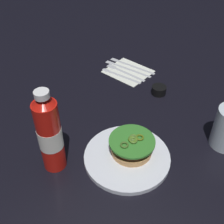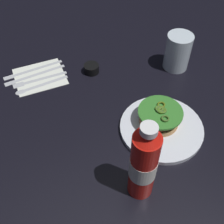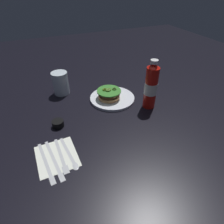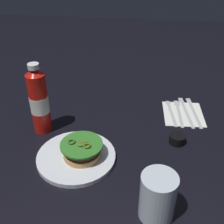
{
  "view_description": "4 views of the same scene",
  "coord_description": "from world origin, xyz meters",
  "px_view_note": "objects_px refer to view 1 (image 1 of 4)",
  "views": [
    {
      "loc": [
        -0.41,
        0.51,
        0.62
      ],
      "look_at": [
        0.02,
        0.03,
        0.07
      ],
      "focal_mm": 45.46,
      "sensor_mm": 36.0,
      "label": 1
    },
    {
      "loc": [
        0.22,
        0.52,
        0.66
      ],
      "look_at": [
        0.04,
        0.04,
        0.08
      ],
      "focal_mm": 45.88,
      "sensor_mm": 36.0,
      "label": 2
    },
    {
      "loc": [
        0.73,
        -0.25,
        0.56
      ],
      "look_at": [
        0.08,
        0.02,
        0.05
      ],
      "focal_mm": 30.71,
      "sensor_mm": 36.0,
      "label": 3
    },
    {
      "loc": [
        -0.72,
        -0.09,
        0.6
      ],
      "look_at": [
        0.09,
        0.0,
        0.06
      ],
      "focal_mm": 45.44,
      "sensor_mm": 36.0,
      "label": 4
    }
  ],
  "objects_px": {
    "butter_knife": "(125,67)",
    "fork_utensil": "(122,71)",
    "condiment_cup": "(159,90)",
    "ketchup_bottle": "(50,134)",
    "spoon_utensil": "(115,73)",
    "burger_sandwich": "(132,146)",
    "dinner_plate": "(127,157)",
    "napkin": "(128,71)",
    "steak_knife": "(129,64)"
  },
  "relations": [
    {
      "from": "dinner_plate",
      "to": "fork_utensil",
      "type": "xyz_separation_m",
      "value": [
        0.31,
        -0.33,
        -0.0
      ]
    },
    {
      "from": "burger_sandwich",
      "to": "napkin",
      "type": "relative_size",
      "value": 0.77
    },
    {
      "from": "condiment_cup",
      "to": "spoon_utensil",
      "type": "height_order",
      "value": "condiment_cup"
    },
    {
      "from": "burger_sandwich",
      "to": "ketchup_bottle",
      "type": "bearing_deg",
      "value": 51.2
    },
    {
      "from": "ketchup_bottle",
      "to": "condiment_cup",
      "type": "bearing_deg",
      "value": -92.59
    },
    {
      "from": "burger_sandwich",
      "to": "butter_knife",
      "type": "distance_m",
      "value": 0.47
    },
    {
      "from": "burger_sandwich",
      "to": "spoon_utensil",
      "type": "bearing_deg",
      "value": -42.01
    },
    {
      "from": "dinner_plate",
      "to": "steak_knife",
      "type": "height_order",
      "value": "dinner_plate"
    },
    {
      "from": "condiment_cup",
      "to": "spoon_utensil",
      "type": "relative_size",
      "value": 0.29
    },
    {
      "from": "napkin",
      "to": "butter_knife",
      "type": "height_order",
      "value": "butter_knife"
    },
    {
      "from": "steak_knife",
      "to": "butter_knife",
      "type": "distance_m",
      "value": 0.03
    },
    {
      "from": "burger_sandwich",
      "to": "fork_utensil",
      "type": "relative_size",
      "value": 0.69
    },
    {
      "from": "fork_utensil",
      "to": "napkin",
      "type": "bearing_deg",
      "value": -139.48
    },
    {
      "from": "dinner_plate",
      "to": "burger_sandwich",
      "type": "bearing_deg",
      "value": -89.17
    },
    {
      "from": "condiment_cup",
      "to": "dinner_plate",
      "type": "bearing_deg",
      "value": 109.9
    },
    {
      "from": "dinner_plate",
      "to": "spoon_utensil",
      "type": "distance_m",
      "value": 0.44
    },
    {
      "from": "burger_sandwich",
      "to": "condiment_cup",
      "type": "xyz_separation_m",
      "value": [
        0.11,
        -0.29,
        -0.02
      ]
    },
    {
      "from": "condiment_cup",
      "to": "ketchup_bottle",
      "type": "bearing_deg",
      "value": 87.41
    },
    {
      "from": "steak_knife",
      "to": "napkin",
      "type": "bearing_deg",
      "value": 124.47
    },
    {
      "from": "dinner_plate",
      "to": "steak_knife",
      "type": "xyz_separation_m",
      "value": [
        0.32,
        -0.39,
        -0.0
      ]
    },
    {
      "from": "ketchup_bottle",
      "to": "butter_knife",
      "type": "relative_size",
      "value": 1.17
    },
    {
      "from": "butter_knife",
      "to": "spoon_utensil",
      "type": "bearing_deg",
      "value": 90.41
    },
    {
      "from": "butter_knife",
      "to": "fork_utensil",
      "type": "relative_size",
      "value": 1.15
    },
    {
      "from": "burger_sandwich",
      "to": "ketchup_bottle",
      "type": "height_order",
      "value": "ketchup_bottle"
    },
    {
      "from": "burger_sandwich",
      "to": "condiment_cup",
      "type": "bearing_deg",
      "value": -68.96
    },
    {
      "from": "condiment_cup",
      "to": "butter_knife",
      "type": "relative_size",
      "value": 0.25
    },
    {
      "from": "butter_knife",
      "to": "dinner_plate",
      "type": "bearing_deg",
      "value": 131.12
    },
    {
      "from": "ketchup_bottle",
      "to": "fork_utensil",
      "type": "bearing_deg",
      "value": -70.31
    },
    {
      "from": "dinner_plate",
      "to": "burger_sandwich",
      "type": "height_order",
      "value": "burger_sandwich"
    },
    {
      "from": "steak_knife",
      "to": "ketchup_bottle",
      "type": "bearing_deg",
      "value": 108.72
    },
    {
      "from": "condiment_cup",
      "to": "butter_knife",
      "type": "distance_m",
      "value": 0.21
    },
    {
      "from": "fork_utensil",
      "to": "steak_knife",
      "type": "bearing_deg",
      "value": -80.08
    },
    {
      "from": "condiment_cup",
      "to": "napkin",
      "type": "distance_m",
      "value": 0.18
    },
    {
      "from": "burger_sandwich",
      "to": "steak_knife",
      "type": "distance_m",
      "value": 0.49
    },
    {
      "from": "burger_sandwich",
      "to": "butter_knife",
      "type": "xyz_separation_m",
      "value": [
        0.31,
        -0.34,
        -0.03
      ]
    },
    {
      "from": "burger_sandwich",
      "to": "spoon_utensil",
      "type": "distance_m",
      "value": 0.42
    },
    {
      "from": "dinner_plate",
      "to": "condiment_cup",
      "type": "xyz_separation_m",
      "value": [
        0.11,
        -0.31,
        0.01
      ]
    },
    {
      "from": "condiment_cup",
      "to": "steak_knife",
      "type": "xyz_separation_m",
      "value": [
        0.2,
        -0.08,
        -0.01
      ]
    },
    {
      "from": "fork_utensil",
      "to": "ketchup_bottle",
      "type": "bearing_deg",
      "value": 109.69
    },
    {
      "from": "burger_sandwich",
      "to": "napkin",
      "type": "xyz_separation_m",
      "value": [
        0.29,
        -0.33,
        -0.04
      ]
    },
    {
      "from": "burger_sandwich",
      "to": "napkin",
      "type": "bearing_deg",
      "value": -48.99
    },
    {
      "from": "burger_sandwich",
      "to": "spoon_utensil",
      "type": "xyz_separation_m",
      "value": [
        0.31,
        -0.28,
        -0.03
      ]
    },
    {
      "from": "butter_knife",
      "to": "spoon_utensil",
      "type": "height_order",
      "value": "same"
    },
    {
      "from": "dinner_plate",
      "to": "ketchup_bottle",
      "type": "xyz_separation_m",
      "value": [
        0.13,
        0.15,
        0.11
      ]
    },
    {
      "from": "dinner_plate",
      "to": "condiment_cup",
      "type": "relative_size",
      "value": 4.59
    },
    {
      "from": "dinner_plate",
      "to": "burger_sandwich",
      "type": "distance_m",
      "value": 0.04
    },
    {
      "from": "steak_knife",
      "to": "fork_utensil",
      "type": "height_order",
      "value": "same"
    },
    {
      "from": "dinner_plate",
      "to": "napkin",
      "type": "height_order",
      "value": "dinner_plate"
    },
    {
      "from": "napkin",
      "to": "spoon_utensil",
      "type": "bearing_deg",
      "value": 60.86
    },
    {
      "from": "dinner_plate",
      "to": "ketchup_bottle",
      "type": "relative_size",
      "value": 0.97
    }
  ]
}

